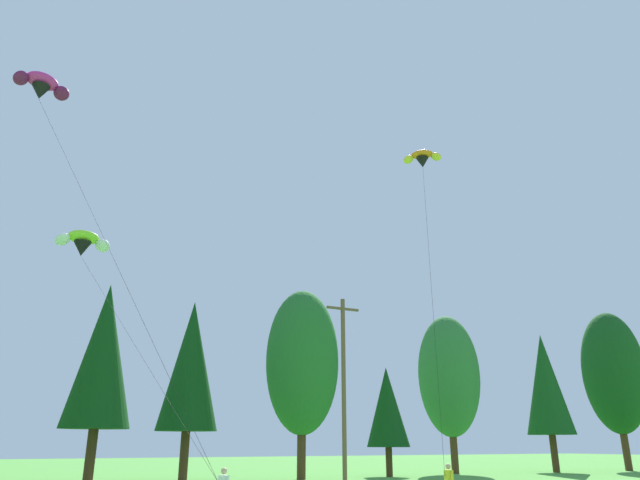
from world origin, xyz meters
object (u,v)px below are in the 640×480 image
object	(u,v)px
utility_pole	(344,385)
parafoil_kite_mid_orange	(422,159)
parafoil_kite_far_lime_white	(83,243)
parafoil_kite_high_magenta	(41,86)

from	to	relation	value
utility_pole	parafoil_kite_mid_orange	distance (m)	19.29
utility_pole	parafoil_kite_far_lime_white	world-z (taller)	parafoil_kite_far_lime_white
parafoil_kite_far_lime_white	parafoil_kite_high_magenta	bearing A→B (deg)	-115.82
utility_pole	parafoil_kite_high_magenta	xyz separation A→B (m)	(-18.56, -0.63, 14.75)
parafoil_kite_high_magenta	parafoil_kite_far_lime_white	distance (m)	10.18
parafoil_kite_high_magenta	parafoil_kite_mid_orange	size ratio (longest dim) A/B	0.88
utility_pole	parafoil_kite_mid_orange	size ratio (longest dim) A/B	0.48
parafoil_kite_high_magenta	parafoil_kite_mid_orange	xyz separation A→B (m)	(26.55, 2.10, 2.74)
parafoil_kite_mid_orange	parafoil_kite_far_lime_white	distance (m)	25.16
utility_pole	parafoil_kite_mid_orange	xyz separation A→B (m)	(7.99, 1.48, 17.49)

